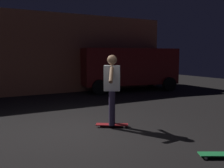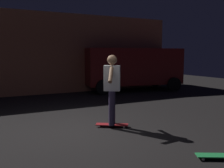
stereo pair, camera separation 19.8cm
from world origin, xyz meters
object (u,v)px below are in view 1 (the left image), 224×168
object	(u,v)px
parked_van	(128,67)
skateboard_spare	(222,154)
skateboard_ridden	(112,125)
skater	(112,85)

from	to	relation	value
parked_van	skateboard_spare	world-z (taller)	parked_van
parked_van	skateboard_ridden	distance (m)	6.71
parked_van	skateboard_spare	distance (m)	8.60
skater	skateboard_ridden	bearing A→B (deg)	0.00
skateboard_ridden	skateboard_spare	bearing A→B (deg)	-74.49
skateboard_spare	skater	world-z (taller)	skater
skateboard_ridden	skater	world-z (taller)	skater
parked_van	skater	xyz separation A→B (m)	(-3.90, -5.34, -0.12)
parked_van	skater	size ratio (longest dim) A/B	2.91
skateboard_ridden	skater	distance (m)	0.98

